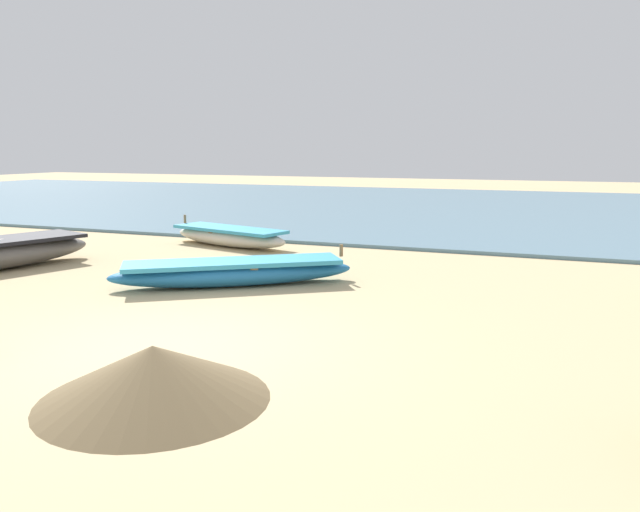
{
  "coord_description": "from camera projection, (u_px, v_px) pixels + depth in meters",
  "views": [
    {
      "loc": [
        4.05,
        -5.61,
        2.19
      ],
      "look_at": [
        0.65,
        3.05,
        0.6
      ],
      "focal_mm": 35.43,
      "sensor_mm": 36.0,
      "label": 1
    }
  ],
  "objects": [
    {
      "name": "sea_water",
      "position": [
        449.0,
        208.0,
        23.14
      ],
      "size": [
        60.0,
        20.0,
        0.08
      ],
      "primitive_type": "cube",
      "color": "slate",
      "rests_on": "ground"
    },
    {
      "name": "fishing_boat_3",
      "position": [
        230.0,
        236.0,
        14.28
      ],
      "size": [
        3.35,
        1.69,
        0.62
      ],
      "rotation": [
        0.0,
        0.0,
        2.87
      ],
      "color": "beige",
      "rests_on": "ground"
    },
    {
      "name": "debris_pile_0",
      "position": [
        154.0,
        373.0,
        5.53
      ],
      "size": [
        2.36,
        2.36,
        0.5
      ],
      "primitive_type": "cone",
      "rotation": [
        0.0,
        0.0,
        3.31
      ],
      "color": "brown",
      "rests_on": "ground"
    },
    {
      "name": "fishing_boat_2",
      "position": [
        234.0,
        272.0,
        10.17
      ],
      "size": [
        3.69,
        2.93,
        0.61
      ],
      "rotation": [
        0.0,
        0.0,
        0.61
      ],
      "color": "#1E669E",
      "rests_on": "ground"
    },
    {
      "name": "ground",
      "position": [
        165.0,
        349.0,
        6.98
      ],
      "size": [
        80.0,
        80.0,
        0.0
      ],
      "primitive_type": "plane",
      "color": "tan"
    }
  ]
}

